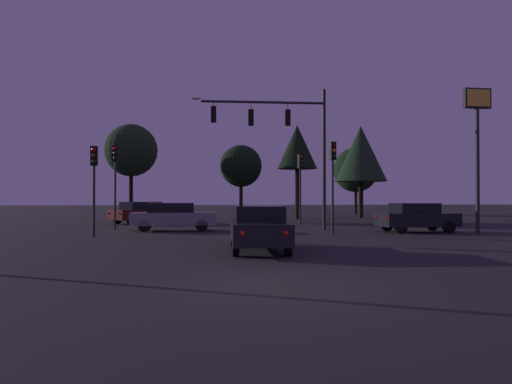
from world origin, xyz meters
name	(u,v)px	position (x,y,z in m)	size (l,w,h in m)	color
ground_plane	(212,223)	(0.00, 24.50, 0.00)	(168.00, 168.00, 0.00)	black
traffic_signal_mast_arm	(283,132)	(3.61, 16.33, 5.50)	(7.61, 0.69, 7.95)	#232326
traffic_light_corner_left	(115,170)	(-5.81, 17.99, 3.36)	(0.32, 0.36, 4.77)	#232326
traffic_light_corner_right	(94,172)	(-5.99, 12.97, 2.97)	(0.31, 0.36, 4.18)	#232326
traffic_light_median	(301,175)	(5.54, 20.17, 3.26)	(0.35, 0.38, 4.62)	#232326
traffic_light_far_side	(333,169)	(5.41, 12.96, 3.23)	(0.35, 0.38, 4.57)	#232326
car_nearside_lane	(258,227)	(0.67, 6.29, 0.80)	(2.12, 4.65, 1.52)	black
car_crossing_left	(173,216)	(-2.52, 16.34, 0.80)	(4.62, 1.83, 1.52)	gray
car_crossing_right	(416,217)	(10.06, 13.44, 0.79)	(3.99, 1.89, 1.52)	black
car_far_lane	(142,212)	(-4.86, 23.83, 0.80)	(4.64, 4.37, 1.52)	#4C0F0F
store_sign_illuminated	(477,128)	(12.57, 12.00, 5.29)	(1.40, 0.28, 7.25)	#232326
tree_behind_sign	(241,166)	(2.52, 28.11, 4.36)	(3.41, 3.41, 6.09)	black
tree_left_far	(356,170)	(16.33, 39.03, 4.85)	(4.88, 4.88, 7.30)	black
tree_center_horizon	(361,154)	(13.49, 30.17, 5.72)	(4.59, 4.59, 8.23)	black
tree_right_cluster	(297,147)	(7.40, 28.91, 6.06)	(3.36, 3.36, 7.97)	black
tree_lot_edge	(131,151)	(-6.29, 29.21, 5.62)	(4.23, 4.23, 7.76)	black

